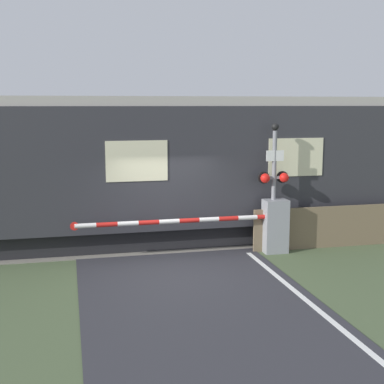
# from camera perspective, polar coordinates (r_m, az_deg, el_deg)

# --- Properties ---
(ground_plane) EXTENTS (80.00, 80.00, 0.00)m
(ground_plane) POSITION_cam_1_polar(r_m,az_deg,el_deg) (12.26, -1.42, -8.43)
(ground_plane) COLOR #475638
(track_bed) EXTENTS (36.00, 3.20, 0.13)m
(track_bed) POSITION_cam_1_polar(r_m,az_deg,el_deg) (15.10, -3.73, -4.93)
(track_bed) COLOR slate
(track_bed) RESTS_ON ground_plane
(train) EXTENTS (15.08, 3.16, 3.94)m
(train) POSITION_cam_1_polar(r_m,az_deg,el_deg) (14.63, -6.66, 2.51)
(train) COLOR black
(train) RESTS_ON ground_plane
(crossing_barrier) EXTENTS (5.38, 0.44, 1.36)m
(crossing_barrier) POSITION_cam_1_polar(r_m,az_deg,el_deg) (13.63, 7.45, -3.54)
(crossing_barrier) COLOR gray
(crossing_barrier) RESTS_ON ground_plane
(signal_post) EXTENTS (0.80, 0.26, 3.28)m
(signal_post) POSITION_cam_1_polar(r_m,az_deg,el_deg) (13.61, 8.74, 1.29)
(signal_post) COLOR gray
(signal_post) RESTS_ON ground_plane
(roadside_fence) EXTENTS (4.27, 0.06, 1.10)m
(roadside_fence) POSITION_cam_1_polar(r_m,az_deg,el_deg) (14.57, 14.54, -3.62)
(roadside_fence) COLOR #726047
(roadside_fence) RESTS_ON ground_plane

